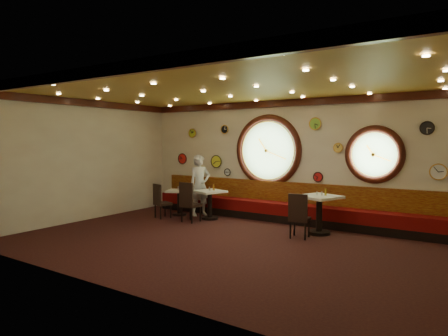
{
  "coord_description": "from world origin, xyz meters",
  "views": [
    {
      "loc": [
        4.45,
        -6.77,
        2.14
      ],
      "look_at": [
        -0.59,
        0.8,
        1.5
      ],
      "focal_mm": 32.0,
      "sensor_mm": 36.0,
      "label": 1
    }
  ],
  "objects_px": {
    "chair_a": "(160,199)",
    "chair_c": "(299,213)",
    "condiment_b_salt": "(210,188)",
    "condiment_c_salt": "(317,193)",
    "chair_b": "(189,200)",
    "condiment_a_bottle": "(185,187)",
    "table_c": "(319,210)",
    "condiment_b_bottle": "(214,187)",
    "condiment_b_pepper": "(210,189)",
    "condiment_c_bottle": "(326,192)",
    "condiment_c_pepper": "(322,194)",
    "condiment_a_pepper": "(178,189)",
    "table_b": "(210,201)",
    "condiment_a_salt": "(178,188)",
    "table_a": "(179,199)",
    "waiter": "(200,185)"
  },
  "relations": [
    {
      "from": "condiment_c_pepper",
      "to": "condiment_b_bottle",
      "type": "relative_size",
      "value": 0.56
    },
    {
      "from": "table_b",
      "to": "condiment_c_bottle",
      "type": "xyz_separation_m",
      "value": [
        3.19,
        0.06,
        0.47
      ]
    },
    {
      "from": "condiment_c_salt",
      "to": "condiment_a_pepper",
      "type": "bearing_deg",
      "value": -179.31
    },
    {
      "from": "chair_a",
      "to": "condiment_c_pepper",
      "type": "distance_m",
      "value": 4.4
    },
    {
      "from": "table_b",
      "to": "condiment_c_salt",
      "type": "bearing_deg",
      "value": -0.01
    },
    {
      "from": "table_b",
      "to": "chair_c",
      "type": "distance_m",
      "value": 2.94
    },
    {
      "from": "table_b",
      "to": "condiment_b_bottle",
      "type": "height_order",
      "value": "condiment_b_bottle"
    },
    {
      "from": "condiment_b_salt",
      "to": "condiment_c_salt",
      "type": "relative_size",
      "value": 1.16
    },
    {
      "from": "condiment_b_salt",
      "to": "condiment_a_bottle",
      "type": "xyz_separation_m",
      "value": [
        -0.92,
        0.06,
        -0.03
      ]
    },
    {
      "from": "chair_a",
      "to": "condiment_b_pepper",
      "type": "height_order",
      "value": "chair_a"
    },
    {
      "from": "table_c",
      "to": "condiment_b_bottle",
      "type": "relative_size",
      "value": 6.29
    },
    {
      "from": "chair_b",
      "to": "condiment_b_salt",
      "type": "bearing_deg",
      "value": 76.22
    },
    {
      "from": "chair_a",
      "to": "waiter",
      "type": "distance_m",
      "value": 1.19
    },
    {
      "from": "chair_a",
      "to": "condiment_c_salt",
      "type": "height_order",
      "value": "condiment_c_salt"
    },
    {
      "from": "table_b",
      "to": "condiment_c_bottle",
      "type": "height_order",
      "value": "condiment_c_bottle"
    },
    {
      "from": "condiment_c_bottle",
      "to": "chair_a",
      "type": "bearing_deg",
      "value": -170.9
    },
    {
      "from": "condiment_b_bottle",
      "to": "chair_b",
      "type": "bearing_deg",
      "value": -111.41
    },
    {
      "from": "condiment_c_pepper",
      "to": "chair_a",
      "type": "bearing_deg",
      "value": -171.54
    },
    {
      "from": "chair_c",
      "to": "chair_b",
      "type": "bearing_deg",
      "value": 171.22
    },
    {
      "from": "condiment_b_salt",
      "to": "condiment_c_salt",
      "type": "bearing_deg",
      "value": -0.68
    },
    {
      "from": "chair_a",
      "to": "table_a",
      "type": "bearing_deg",
      "value": 95.56
    },
    {
      "from": "condiment_a_salt",
      "to": "condiment_b_bottle",
      "type": "xyz_separation_m",
      "value": [
        1.19,
        0.06,
        0.09
      ]
    },
    {
      "from": "table_a",
      "to": "condiment_b_bottle",
      "type": "distance_m",
      "value": 1.21
    },
    {
      "from": "chair_c",
      "to": "table_b",
      "type": "bearing_deg",
      "value": 158.51
    },
    {
      "from": "table_b",
      "to": "table_c",
      "type": "bearing_deg",
      "value": -0.27
    },
    {
      "from": "chair_a",
      "to": "condiment_c_bottle",
      "type": "distance_m",
      "value": 4.47
    },
    {
      "from": "condiment_c_pepper",
      "to": "condiment_a_pepper",
      "type": "bearing_deg",
      "value": -179.37
    },
    {
      "from": "chair_a",
      "to": "condiment_c_bottle",
      "type": "relative_size",
      "value": 3.57
    },
    {
      "from": "table_b",
      "to": "condiment_a_salt",
      "type": "height_order",
      "value": "condiment_a_salt"
    },
    {
      "from": "condiment_c_pepper",
      "to": "condiment_c_salt",
      "type": "bearing_deg",
      "value": 178.48
    },
    {
      "from": "table_c",
      "to": "condiment_c_pepper",
      "type": "height_order",
      "value": "condiment_c_pepper"
    },
    {
      "from": "chair_b",
      "to": "condiment_b_salt",
      "type": "distance_m",
      "value": 0.74
    },
    {
      "from": "condiment_a_pepper",
      "to": "condiment_a_bottle",
      "type": "bearing_deg",
      "value": 48.79
    },
    {
      "from": "chair_a",
      "to": "condiment_a_salt",
      "type": "bearing_deg",
      "value": 101.29
    },
    {
      "from": "condiment_b_bottle",
      "to": "condiment_c_bottle",
      "type": "bearing_deg",
      "value": -0.51
    },
    {
      "from": "condiment_a_salt",
      "to": "condiment_c_pepper",
      "type": "relative_size",
      "value": 1.09
    },
    {
      "from": "chair_b",
      "to": "chair_a",
      "type": "bearing_deg",
      "value": -177.91
    },
    {
      "from": "table_b",
      "to": "condiment_a_salt",
      "type": "xyz_separation_m",
      "value": [
        -1.12,
        0.02,
        0.28
      ]
    },
    {
      "from": "chair_a",
      "to": "chair_c",
      "type": "bearing_deg",
      "value": 18.31
    },
    {
      "from": "chair_b",
      "to": "condiment_a_bottle",
      "type": "relative_size",
      "value": 3.76
    },
    {
      "from": "condiment_b_pepper",
      "to": "table_b",
      "type": "bearing_deg",
      "value": 108.47
    },
    {
      "from": "table_a",
      "to": "condiment_a_bottle",
      "type": "relative_size",
      "value": 5.05
    },
    {
      "from": "condiment_b_salt",
      "to": "waiter",
      "type": "bearing_deg",
      "value": 154.51
    },
    {
      "from": "condiment_b_salt",
      "to": "condiment_a_bottle",
      "type": "distance_m",
      "value": 0.92
    },
    {
      "from": "table_a",
      "to": "condiment_a_salt",
      "type": "relative_size",
      "value": 8.65
    },
    {
      "from": "chair_a",
      "to": "condiment_c_salt",
      "type": "distance_m",
      "value": 4.28
    },
    {
      "from": "condiment_b_salt",
      "to": "waiter",
      "type": "xyz_separation_m",
      "value": [
        -0.53,
        0.25,
        0.03
      ]
    },
    {
      "from": "condiment_b_pepper",
      "to": "table_a",
      "type": "bearing_deg",
      "value": 179.84
    },
    {
      "from": "table_b",
      "to": "condiment_a_bottle",
      "type": "xyz_separation_m",
      "value": [
        -0.94,
        0.09,
        0.31
      ]
    },
    {
      "from": "condiment_a_salt",
      "to": "condiment_b_pepper",
      "type": "relative_size",
      "value": 0.94
    }
  ]
}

